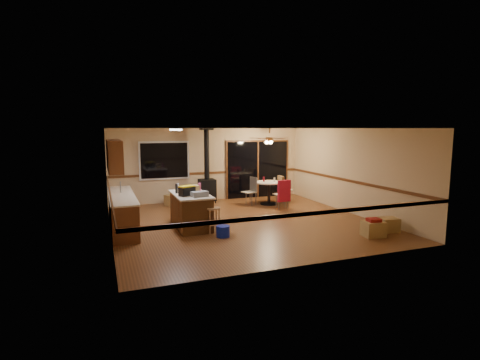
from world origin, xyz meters
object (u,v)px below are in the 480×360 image
bar_stool (213,220)px  box_under_window (172,200)px  kitchen_island (191,210)px  blue_bucket (223,231)px  box_corner_b (389,225)px  toolbox_black (187,191)px  chair_right (282,186)px  toolbox_grey (200,194)px  chair_left (252,188)px  box_corner_a (373,229)px  dining_table (269,189)px  chair_near (284,191)px  wood_stove (207,182)px

bar_stool → box_under_window: bar_stool is taller
kitchen_island → blue_bucket: size_ratio=5.15×
box_corner_b → toolbox_black: bearing=157.7°
toolbox_black → bar_stool: bearing=-43.3°
toolbox_black → chair_right: 4.55m
box_corner_b → toolbox_grey: bearing=159.3°
toolbox_black → chair_left: toolbox_black is taller
chair_left → kitchen_island: bearing=-140.5°
blue_bucket → box_corner_a: 3.64m
toolbox_black → dining_table: size_ratio=0.42×
kitchen_island → chair_right: bearing=29.4°
chair_left → dining_table: bearing=-11.7°
kitchen_island → toolbox_black: (-0.14, -0.24, 0.56)m
chair_right → box_corner_b: (0.87, -4.28, -0.42)m
blue_bucket → box_under_window: bearing=96.2°
toolbox_grey → bar_stool: toolbox_grey is taller
chair_near → box_under_window: bearing=150.2°
kitchen_island → bar_stool: 0.85m
blue_bucket → chair_near: (2.81, 2.29, 0.46)m
kitchen_island → chair_left: bearing=39.5°
wood_stove → box_under_window: size_ratio=5.58×
bar_stool → box_corner_b: 4.45m
kitchen_island → toolbox_grey: toolbox_grey is taller
blue_bucket → box_under_window: box_under_window is taller
kitchen_island → toolbox_black: size_ratio=4.22×
bar_stool → chair_left: 3.66m
toolbox_grey → toolbox_black: 0.36m
bar_stool → wood_stove: bearing=76.5°
toolbox_black → chair_right: size_ratio=0.57×
chair_near → wood_stove: bearing=136.8°
wood_stove → box_under_window: (-1.23, -0.03, -0.55)m
bar_stool → box_under_window: bearing=95.0°
box_corner_a → wood_stove: bearing=115.8°
wood_stove → blue_bucket: wood_stove is taller
chair_near → box_corner_b: size_ratio=1.61×
chair_near → dining_table: bearing=97.2°
wood_stove → chair_right: size_ratio=3.60×
kitchen_island → box_under_window: 3.03m
box_under_window → box_corner_b: size_ratio=1.04×
dining_table → kitchen_island: bearing=-147.7°
toolbox_grey → box_corner_b: size_ratio=0.95×
wood_stove → blue_bucket: 4.30m
chair_right → box_corner_b: chair_right is taller
bar_stool → chair_right: bearing=40.4°
box_under_window → box_corner_a: size_ratio=0.93×
chair_right → box_corner_b: 4.39m
kitchen_island → toolbox_grey: 0.72m
toolbox_grey → box_corner_a: bearing=-26.7°
blue_bucket → chair_near: chair_near is taller
wood_stove → chair_right: (2.43, -0.95, -0.13)m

